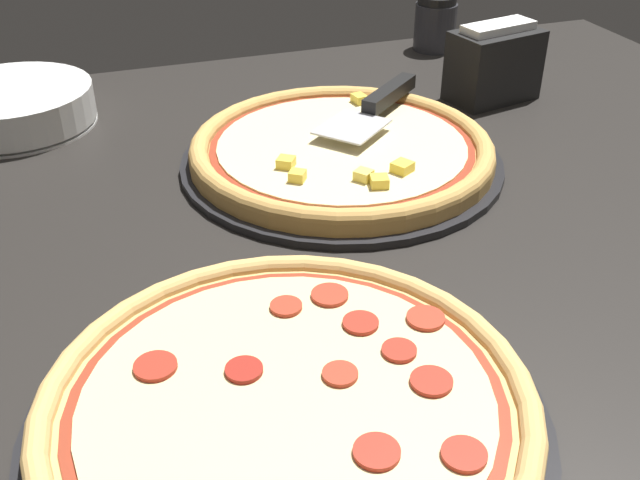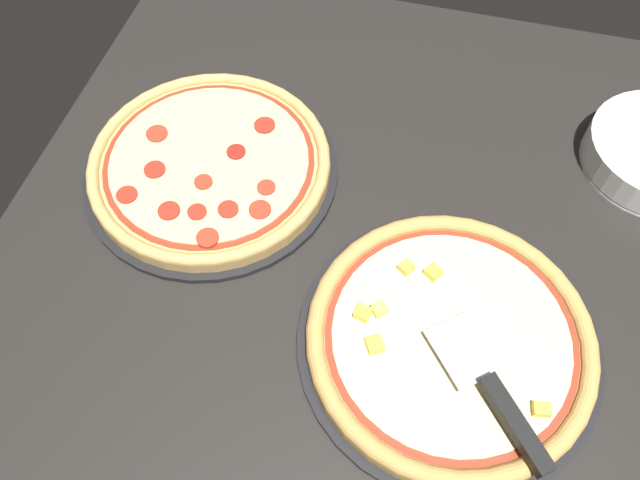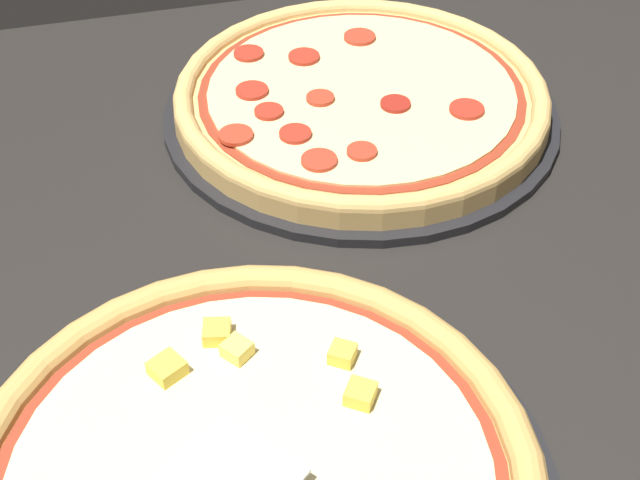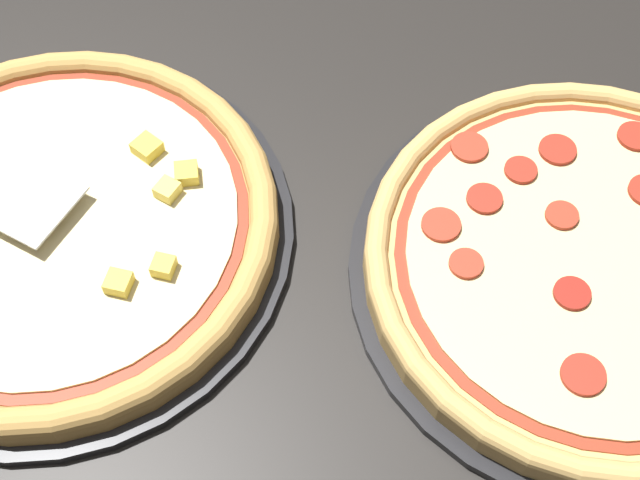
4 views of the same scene
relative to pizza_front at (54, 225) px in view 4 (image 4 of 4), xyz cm
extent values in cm
cube|color=black|center=(-0.31, 12.21, -4.18)|extent=(142.43, 117.24, 3.60)
cylinder|color=black|center=(0.00, -0.02, -1.88)|extent=(41.84, 41.84, 1.00)
cylinder|color=tan|center=(0.00, -0.02, -0.54)|extent=(39.33, 39.33, 1.66)
torus|color=tan|center=(0.00, -0.02, 0.29)|extent=(39.33, 39.33, 2.48)
cylinder|color=maroon|center=(0.00, -0.02, 0.36)|extent=(34.18, 34.18, 0.15)
cylinder|color=beige|center=(0.00, -0.02, 0.49)|extent=(32.25, 32.25, 0.40)
cube|color=yellow|center=(-0.49, 11.74, 1.30)|extent=(2.47, 2.46, 1.23)
cube|color=yellow|center=(8.41, 3.91, 1.30)|extent=(2.78, 2.78, 1.23)
cube|color=yellow|center=(-4.38, 9.70, 1.30)|extent=(3.04, 3.00, 1.23)
cube|color=yellow|center=(8.20, 7.76, 1.30)|extent=(2.49, 2.48, 1.23)
cube|color=#F9E05B|center=(0.82, 10.16, 1.30)|extent=(2.61, 2.63, 1.23)
cylinder|color=black|center=(19.99, 41.83, -1.88)|extent=(41.38, 41.38, 1.00)
cylinder|color=#DBAD60|center=(19.99, 41.83, -0.37)|extent=(38.90, 38.90, 2.02)
torus|color=#DBAD60|center=(19.99, 41.83, 0.64)|extent=(38.90, 38.90, 2.03)
cylinder|color=maroon|center=(19.99, 41.83, 0.72)|extent=(33.81, 33.81, 0.15)
cylinder|color=beige|center=(19.99, 41.83, 0.84)|extent=(31.90, 31.90, 0.40)
cylinder|color=#AD2D1E|center=(28.99, 35.31, 1.24)|extent=(3.51, 3.51, 0.40)
cylinder|color=maroon|center=(22.41, 38.05, 1.24)|extent=(3.07, 3.07, 0.40)
cylinder|color=#B73823|center=(5.87, 36.88, 1.24)|extent=(3.37, 3.37, 0.40)
cylinder|color=#B73823|center=(12.58, 30.94, 1.24)|extent=(3.40, 3.40, 0.40)
cylinder|color=#AD2D1E|center=(10.09, 51.54, 1.24)|extent=(3.28, 3.28, 0.40)
cylinder|color=#B73823|center=(15.37, 41.04, 1.24)|extent=(2.88, 2.88, 0.40)
cylinder|color=#AD2D1E|center=(9.80, 40.00, 1.24)|extent=(2.92, 2.92, 0.40)
cylinder|color=#AD2D1E|center=(8.94, 44.17, 1.24)|extent=(3.38, 3.38, 0.40)
cylinder|color=#B73823|center=(16.81, 31.25, 1.24)|extent=(2.89, 2.89, 0.40)
cylinder|color=#AD2D1E|center=(11.44, 35.62, 1.24)|extent=(3.15, 3.15, 0.40)
cube|color=#B7B7BC|center=(-2.41, -1.83, 2.03)|extent=(11.67, 11.44, 0.24)
camera|label=1|loc=(31.47, 82.22, 41.66)|focal=42.00mm
camera|label=2|loc=(-37.12, 8.67, 78.52)|focal=35.00mm
camera|label=3|loc=(-4.35, -33.06, 51.11)|focal=50.00mm
camera|label=4|loc=(47.88, 6.52, 64.41)|focal=50.00mm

